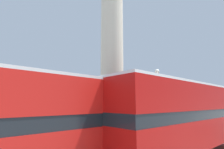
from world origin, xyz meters
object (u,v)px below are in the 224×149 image
street_lamp (158,102)px  bus_a (182,115)px  monument_column (112,47)px  bus_c (24,123)px  equestrian_statue (154,114)px

street_lamp → bus_a: bearing=-121.4°
monument_column → bus_a: (0.07, -6.94, -6.11)m
bus_c → street_lamp: (10.53, 2.13, 0.84)m
bus_a → street_lamp: street_lamp is taller
bus_a → street_lamp: (2.00, 3.28, 0.80)m
monument_column → bus_c: bearing=-145.6°
street_lamp → equestrian_statue: bearing=41.6°
monument_column → bus_a: bearing=-89.4°
bus_c → equestrian_statue: equestrian_statue is taller
street_lamp → monument_column: bearing=119.4°
equestrian_statue → bus_c: bearing=-175.9°
monument_column → street_lamp: 6.77m
bus_a → street_lamp: size_ratio=1.92×
bus_a → street_lamp: 3.92m
bus_c → street_lamp: size_ratio=1.78×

